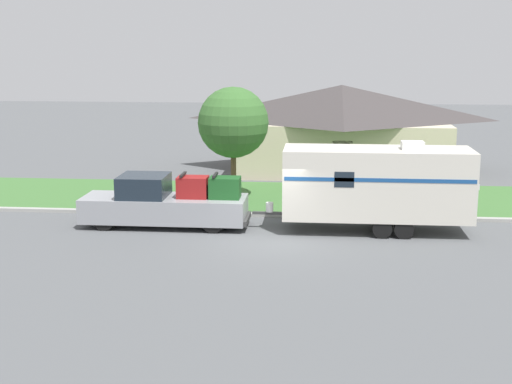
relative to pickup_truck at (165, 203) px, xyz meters
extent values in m
plane|color=#515456|center=(4.12, -1.88, -0.90)|extent=(120.00, 120.00, 0.00)
cube|color=#999993|center=(4.12, 1.87, -0.83)|extent=(80.00, 0.30, 0.14)
cube|color=#3D6B33|center=(4.12, 5.52, -0.88)|extent=(80.00, 7.00, 0.03)
cube|color=beige|center=(6.96, 13.23, 0.49)|extent=(11.16, 7.37, 2.78)
pyramid|color=#3D3838|center=(6.96, 13.23, 2.83)|extent=(12.05, 7.96, 1.89)
cube|color=#4C3828|center=(6.96, 9.58, 0.15)|extent=(1.00, 0.06, 2.10)
cylinder|color=black|center=(-2.16, -0.82, -0.49)|extent=(0.82, 0.28, 0.82)
cylinder|color=black|center=(-2.16, 0.82, -0.49)|extent=(0.82, 0.28, 0.82)
cylinder|color=black|center=(1.96, -0.82, -0.49)|extent=(0.82, 0.28, 0.82)
cylinder|color=black|center=(1.96, 0.82, -0.49)|extent=(0.82, 0.28, 0.82)
cube|color=gray|center=(-1.44, 0.00, -0.21)|extent=(3.45, 2.00, 0.92)
cube|color=#19232D|center=(-0.82, 0.00, 0.66)|extent=(1.79, 1.84, 0.83)
cube|color=gray|center=(1.69, 0.00, -0.21)|extent=(2.79, 2.00, 0.92)
cube|color=#333333|center=(3.14, 0.00, -0.55)|extent=(0.12, 1.80, 0.20)
cube|color=maroon|center=(1.07, 0.00, 0.65)|extent=(1.15, 0.84, 0.80)
cube|color=black|center=(0.70, 0.00, 1.13)|extent=(0.10, 0.92, 0.08)
cube|color=#194C1E|center=(2.30, 0.00, 0.65)|extent=(1.15, 0.84, 0.80)
cube|color=black|center=(1.93, 0.00, 1.13)|extent=(0.10, 0.92, 0.08)
cylinder|color=black|center=(8.12, -1.01, -0.55)|extent=(0.70, 0.22, 0.70)
cylinder|color=black|center=(8.12, 1.01, -0.55)|extent=(0.70, 0.22, 0.70)
cylinder|color=black|center=(8.89, -1.01, -0.55)|extent=(0.70, 0.22, 0.70)
cylinder|color=black|center=(8.89, 1.01, -0.55)|extent=(0.70, 0.22, 0.70)
cube|color=beige|center=(7.96, 0.00, 0.93)|extent=(6.87, 2.29, 2.56)
cube|color=navy|center=(7.96, -1.15, 1.25)|extent=(6.73, 0.01, 0.14)
cube|color=#383838|center=(3.93, 0.00, -0.30)|extent=(1.19, 0.12, 0.10)
cylinder|color=silver|center=(3.99, 0.00, -0.07)|extent=(0.28, 0.28, 0.36)
cube|color=silver|center=(9.19, 0.00, 2.35)|extent=(0.80, 0.68, 0.28)
cube|color=#19232D|center=(6.72, -1.15, 1.25)|extent=(0.70, 0.01, 0.56)
cylinder|color=brown|center=(12.02, 2.71, -0.35)|extent=(0.09, 0.09, 1.10)
cube|color=silver|center=(12.02, 2.71, 0.31)|extent=(0.48, 0.20, 0.22)
cylinder|color=brown|center=(2.00, 5.07, 0.24)|extent=(0.24, 0.24, 2.28)
sphere|color=#38662D|center=(2.00, 5.07, 2.56)|extent=(3.14, 3.14, 3.14)
camera|label=1|loc=(5.87, -26.08, 5.96)|focal=50.00mm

